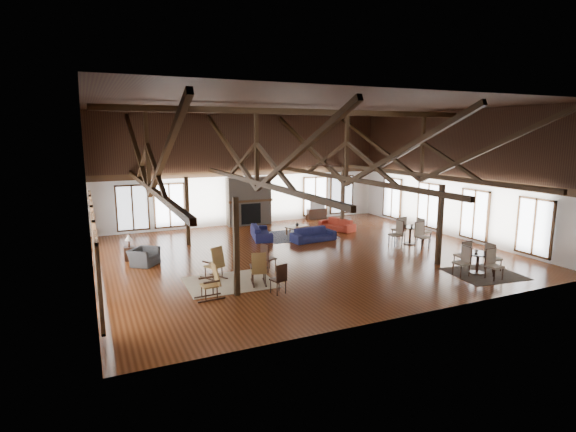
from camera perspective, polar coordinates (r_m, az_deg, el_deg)
name	(u,v)px	position (r m, az deg, el deg)	size (l,w,h in m)	color
floor	(303,254)	(18.72, 1.92, -4.79)	(16.00, 16.00, 0.00)	#5F2C14
ceiling	(304,105)	(18.10, 2.04, 13.87)	(16.00, 14.00, 0.02)	black
wall_back	(246,169)	(24.61, -5.31, 5.92)	(16.00, 0.02, 6.00)	white
wall_front	(421,207)	(12.34, 16.55, 1.10)	(16.00, 0.02, 6.00)	white
wall_left	(87,192)	(16.29, -24.16, 2.78)	(0.02, 14.00, 6.00)	white
wall_right	(454,174)	(22.85, 20.33, 4.98)	(0.02, 14.00, 6.00)	white
roof_truss	(304,156)	(18.08, 2.00, 7.63)	(15.60, 14.07, 3.14)	black
post_grid	(303,218)	(18.38, 1.95, -0.20)	(8.16, 7.16, 3.05)	black
fireplace	(249,201)	(24.49, -4.99, 1.87)	(2.50, 0.69, 2.60)	#736658
ceiling_fan	(327,165)	(17.45, 4.94, 6.52)	(1.60, 1.60, 0.75)	black
sofa_navy_front	(313,235)	(20.84, 3.22, -2.37)	(2.08, 0.82, 0.61)	#181B43
sofa_navy_left	(261,232)	(21.36, -3.40, -2.05)	(0.81, 2.08, 0.61)	#181942
sofa_orange	(337,224)	(23.36, 6.25, -1.07)	(0.76, 1.94, 0.57)	#A12F1F
coffee_table	(297,227)	(22.04, 1.18, -1.43)	(1.29, 0.96, 0.44)	brown
vase	(297,224)	(22.05, 1.17, -1.02)	(0.18, 0.18, 0.19)	#B2B2B2
armchair	(144,257)	(17.88, -17.84, -4.95)	(0.99, 0.86, 0.64)	#2E2F31
side_table_lamp	(129,250)	(18.73, -19.50, -4.14)	(0.41, 0.41, 1.04)	black
rocking_chair_a	(216,264)	(15.56, -9.17, -6.02)	(0.83, 1.01, 1.15)	olive
rocking_chair_b	(259,269)	(14.86, -3.73, -6.78)	(0.64, 0.94, 1.10)	olive
rocking_chair_c	(212,282)	(13.84, -9.58, -8.25)	(0.87, 0.51, 1.09)	olive
side_chair_a	(267,255)	(16.20, -2.73, -5.03)	(0.54, 0.54, 1.02)	black
side_chair_b	(280,276)	(13.97, -1.03, -7.68)	(0.50, 0.50, 0.98)	black
cafe_table_near	(478,259)	(17.36, 22.96, -5.08)	(1.98, 1.98, 1.03)	black
cafe_table_far	(410,232)	(20.93, 15.25, -1.96)	(2.11, 2.11, 1.11)	black
cup_near	(476,251)	(17.34, 22.81, -4.14)	(0.12, 0.12, 0.10)	#B2B2B2
cup_far	(412,226)	(20.83, 15.46, -1.20)	(0.13, 0.13, 0.10)	#B2B2B2
tv_console	(316,214)	(26.39, 3.60, 0.32)	(1.17, 0.44, 0.58)	black
television	(317,204)	(26.32, 3.68, 1.53)	(0.94, 0.12, 0.54)	#B2B2B2
rug_tan	(230,282)	(15.29, -7.42, -8.36)	(2.85, 2.24, 0.01)	tan
rug_navy	(298,235)	(22.05, 1.24, -2.43)	(3.35, 2.51, 0.01)	#1A2649
rug_dark	(484,274)	(17.51, 23.62, -6.73)	(2.32, 2.11, 0.01)	black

